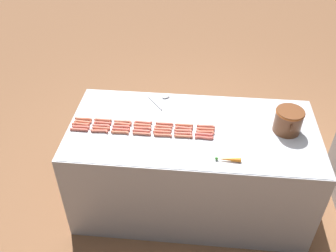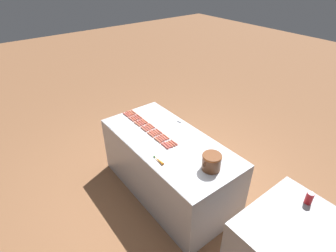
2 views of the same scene
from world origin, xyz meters
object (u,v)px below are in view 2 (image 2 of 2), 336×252
hot_dog_7 (131,113)px  bean_pot (212,161)px  hot_dog_14 (129,113)px  hot_dog_0 (133,112)px  hot_dog_4 (159,131)px  hot_dog_1 (139,116)px  hot_dog_13 (172,143)px  hot_dog_11 (157,132)px  hot_dog_5 (166,136)px  hot_dog_22 (133,119)px  hot_dog_28 (126,115)px  hot_dog_24 (145,128)px  hot_dog_21 (128,114)px  hot_dog_23 (139,123)px  hot_dog_16 (141,122)px  soda_can (309,198)px  hot_dog_33 (157,140)px  hot_dog_31 (144,129)px  hot_dog_15 (135,118)px  hot_dog_3 (152,125)px  hot_dog_34 (165,146)px  hot_dog_19 (161,138)px  hot_dog_29 (131,119)px  carrot (158,160)px  hot_dog_27 (167,145)px  hot_dog_12 (164,137)px  hot_dog_18 (154,133)px  hot_dog_17 (148,127)px  hot_dog_8 (137,117)px  hot_dog_20 (170,144)px  hot_dog_2 (145,121)px  hot_dog_9 (143,122)px  hot_dog_6 (174,142)px  hot_dog_32 (150,135)px  hot_dog_30 (137,124)px  hot_dog_26 (159,139)px  hot_dog_25 (152,133)px

hot_dog_7 → bean_pot: size_ratio=0.53×
hot_dog_7 → hot_dog_14: same height
hot_dog_0 → hot_dog_4: (-0.00, 0.65, 0.00)m
hot_dog_1 → hot_dog_14: bearing=-66.5°
hot_dog_13 → hot_dog_11: bearing=-89.4°
hot_dog_5 → hot_dog_22: (0.10, -0.64, 0.00)m
hot_dog_5 → hot_dog_28: (0.13, -0.81, 0.00)m
hot_dog_22 → hot_dog_24: size_ratio=1.00×
hot_dog_21 → hot_dog_24: size_ratio=1.00×
hot_dog_5 → hot_dog_13: 0.17m
hot_dog_23 → hot_dog_16: bearing=-172.5°
hot_dog_0 → soda_can: soda_can is taller
hot_dog_1 → hot_dog_11: 0.49m
hot_dog_28 → hot_dog_24: bearing=93.6°
hot_dog_21 → hot_dog_33: size_ratio=1.00×
hot_dog_28 → hot_dog_31: bearing=89.7°
hot_dog_31 → hot_dog_15: bearing=-101.3°
hot_dog_3 → hot_dog_34: (0.14, 0.48, 0.00)m
hot_dog_19 → hot_dog_29: (0.07, -0.64, 0.00)m
hot_dog_1 → carrot: (0.36, 0.98, 0.00)m
hot_dog_27 → soda_can: soda_can is taller
hot_dog_7 → hot_dog_31: size_ratio=1.00×
hot_dog_4 → hot_dog_19: bearing=65.0°
hot_dog_19 → hot_dog_29: bearing=-84.1°
hot_dog_5 → hot_dog_12: 0.04m
hot_dog_4 → hot_dog_14: 0.66m
hot_dog_16 → soda_can: soda_can is taller
hot_dog_29 → hot_dog_31: (0.00, 0.33, 0.00)m
hot_dog_7 → hot_dog_18: bearing=87.1°
hot_dog_24 → hot_dog_34: bearing=86.1°
hot_dog_17 → soda_can: soda_can is taller
hot_dog_8 → hot_dog_20: 0.81m
hot_dog_2 → hot_dog_24: bearing=58.4°
bean_pot → carrot: bearing=-49.9°
hot_dog_9 → hot_dog_24: 0.18m
hot_dog_22 → hot_dog_5: bearing=99.0°
hot_dog_17 → hot_dog_20: same height
hot_dog_27 → hot_dog_28: 0.97m
hot_dog_6 → hot_dog_14: (0.07, -0.98, 0.00)m
hot_dog_31 → hot_dog_5: bearing=113.4°
hot_dog_3 → hot_dog_32: same height
hot_dog_0 → hot_dog_6: 0.98m
hot_dog_3 → hot_dog_18: same height
hot_dog_3 → hot_dog_30: bearing=-48.9°
hot_dog_20 → hot_dog_14: bearing=-90.1°
hot_dog_12 → hot_dog_33: bearing=2.3°
hot_dog_27 → hot_dog_2: bearing=-98.6°
hot_dog_26 → carrot: size_ratio=0.79×
hot_dog_25 → hot_dog_28: size_ratio=1.00×
hot_dog_22 → bean_pot: 1.44m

